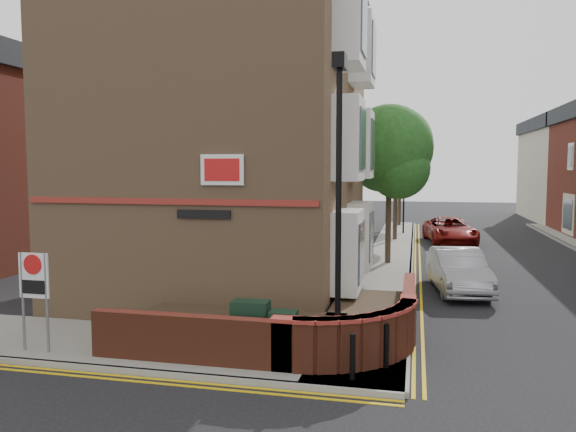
{
  "coord_description": "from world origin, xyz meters",
  "views": [
    {
      "loc": [
        3.12,
        -10.06,
        4.19
      ],
      "look_at": [
        -0.09,
        4.0,
        2.92
      ],
      "focal_mm": 35.0,
      "sensor_mm": 36.0,
      "label": 1
    }
  ],
  "objects_px": {
    "lamppost": "(338,209)",
    "utility_cabinet_large": "(251,328)",
    "zone_sign": "(34,283)",
    "silver_car_near": "(458,271)"
  },
  "relations": [
    {
      "from": "lamppost",
      "to": "utility_cabinet_large",
      "type": "relative_size",
      "value": 5.25
    },
    {
      "from": "utility_cabinet_large",
      "to": "zone_sign",
      "type": "height_order",
      "value": "zone_sign"
    },
    {
      "from": "utility_cabinet_large",
      "to": "lamppost",
      "type": "bearing_deg",
      "value": -3.01
    },
    {
      "from": "lamppost",
      "to": "zone_sign",
      "type": "bearing_deg",
      "value": -173.93
    },
    {
      "from": "utility_cabinet_large",
      "to": "silver_car_near",
      "type": "height_order",
      "value": "silver_car_near"
    },
    {
      "from": "silver_car_near",
      "to": "utility_cabinet_large",
      "type": "bearing_deg",
      "value": -128.67
    },
    {
      "from": "lamppost",
      "to": "silver_car_near",
      "type": "height_order",
      "value": "lamppost"
    },
    {
      "from": "lamppost",
      "to": "utility_cabinet_large",
      "type": "distance_m",
      "value": 3.24
    },
    {
      "from": "utility_cabinet_large",
      "to": "zone_sign",
      "type": "distance_m",
      "value": 4.86
    },
    {
      "from": "utility_cabinet_large",
      "to": "silver_car_near",
      "type": "distance_m",
      "value": 9.4
    }
  ]
}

